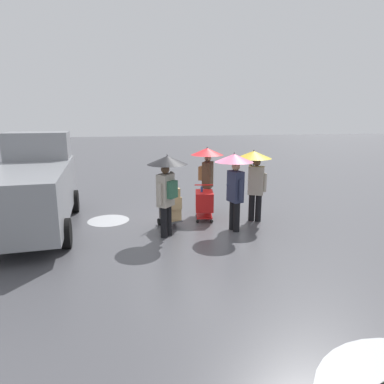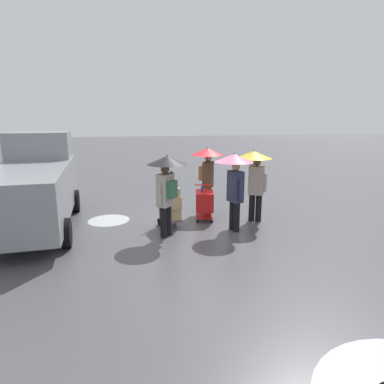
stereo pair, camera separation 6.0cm
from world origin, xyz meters
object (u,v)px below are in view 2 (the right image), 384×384
Objects in this scene: shopping_cart_vendor at (204,202)px; cargo_van_parked_right at (33,186)px; pedestrian_white_side at (167,177)px; pedestrian_far_side at (207,165)px; pedestrian_black_side at (255,169)px; hand_dolly_boxes at (171,204)px; pedestrian_pink_side at (235,174)px.

cargo_van_parked_right is at bearing -4.16° from shopping_cart_vendor.
pedestrian_white_side and pedestrian_far_side have the same top height.
hand_dolly_boxes is at bearing 1.55° from pedestrian_black_side.
cargo_van_parked_right is 2.54× the size of pedestrian_black_side.
pedestrian_black_side is at bearing -141.82° from pedestrian_pink_side.
pedestrian_pink_side is (-0.57, 1.05, 1.02)m from shopping_cart_vendor.
shopping_cart_vendor is 1.57m from pedestrian_pink_side.
pedestrian_far_side is at bearing -137.36° from hand_dolly_boxes.
pedestrian_pink_side is 1.00× the size of pedestrian_black_side.
cargo_van_parked_right reaches higher than pedestrian_far_side.
shopping_cart_vendor is 1.18m from hand_dolly_boxes.
pedestrian_pink_side is 1.85m from pedestrian_white_side.
pedestrian_far_side is (-0.29, -0.82, 1.00)m from shopping_cart_vendor.
shopping_cart_vendor is 1.98m from pedestrian_white_side.
hand_dolly_boxes is 0.61× the size of pedestrian_pink_side.
cargo_van_parked_right is 2.54× the size of pedestrian_pink_side.
pedestrian_black_side is at bearing -164.23° from pedestrian_white_side.
pedestrian_white_side is at bearing 41.89° from shopping_cart_vendor.
pedestrian_pink_side is 1.00× the size of pedestrian_far_side.
cargo_van_parked_right is 2.54× the size of pedestrian_white_side.
shopping_cart_vendor is 0.49× the size of pedestrian_pink_side.
pedestrian_white_side reaches higher than hand_dolly_boxes.
pedestrian_far_side is at bearing -128.57° from pedestrian_white_side.
cargo_van_parked_right reaches higher than hand_dolly_boxes.
hand_dolly_boxes is at bearing -105.05° from pedestrian_white_side.
cargo_van_parked_right is at bearing -22.67° from pedestrian_white_side.
cargo_van_parked_right reaches higher than pedestrian_black_side.
pedestrian_white_side reaches higher than shopping_cart_vendor.
pedestrian_white_side is 2.51m from pedestrian_far_side.
pedestrian_far_side is (-5.15, -0.47, 0.39)m from cargo_van_parked_right.
shopping_cart_vendor is 0.79× the size of hand_dolly_boxes.
pedestrian_far_side is at bearing -174.84° from cargo_van_parked_right.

